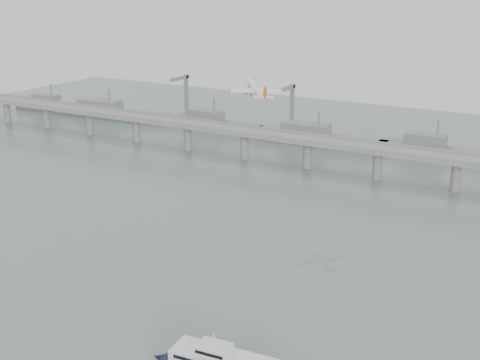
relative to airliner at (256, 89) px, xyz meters
The scene contains 4 objects.
ground 118.44m from the airliner, 82.29° to the right, with size 900.00×900.00×0.00m, color slate.
bridge 120.58m from the airliner, 83.89° to the left, with size 800.00×22.00×23.90m.
distant_fleet 233.07m from the airliner, 129.69° to the left, with size 453.00×60.90×40.00m.
airliner is the anchor object (origin of this frame).
Camera 1 is at (143.61, -193.35, 127.13)m, focal length 48.00 mm.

